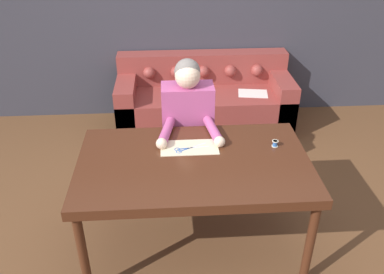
% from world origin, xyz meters
% --- Properties ---
extents(ground_plane, '(16.00, 16.00, 0.00)m').
position_xyz_m(ground_plane, '(0.00, 0.00, 0.00)').
color(ground_plane, brown).
extents(wall_back, '(8.00, 0.06, 2.60)m').
position_xyz_m(wall_back, '(0.00, 2.20, 1.30)').
color(wall_back, '#383842').
rests_on(wall_back, ground_plane).
extents(dining_table, '(1.56, 0.94, 0.76)m').
position_xyz_m(dining_table, '(0.13, -0.03, 0.69)').
color(dining_table, '#472314').
rests_on(dining_table, ground_plane).
extents(couch, '(1.89, 0.76, 0.79)m').
position_xyz_m(couch, '(0.37, 1.81, 0.30)').
color(couch, brown).
rests_on(couch, ground_plane).
extents(person, '(0.49, 0.62, 1.24)m').
position_xyz_m(person, '(0.12, 0.57, 0.63)').
color(person, '#33281E').
rests_on(person, ground_plane).
extents(pattern_paper_main, '(0.41, 0.21, 0.00)m').
position_xyz_m(pattern_paper_main, '(0.11, 0.13, 0.76)').
color(pattern_paper_main, beige).
rests_on(pattern_paper_main, dining_table).
extents(scissors, '(0.25, 0.13, 0.01)m').
position_xyz_m(scissors, '(0.08, 0.11, 0.76)').
color(scissors, silver).
rests_on(scissors, dining_table).
extents(thread_spool, '(0.04, 0.04, 0.05)m').
position_xyz_m(thread_spool, '(0.71, 0.11, 0.78)').
color(thread_spool, '#3366B2').
rests_on(thread_spool, dining_table).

